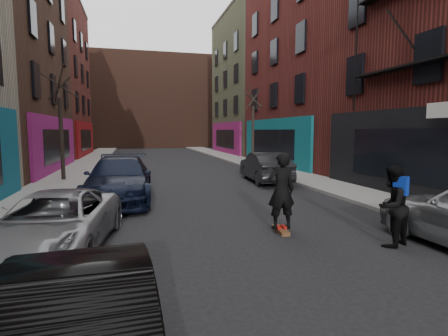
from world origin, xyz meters
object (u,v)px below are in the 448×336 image
parked_left_far (55,223)px  skateboarder (281,191)px  tree_left_far (61,116)px  parked_left_end (120,179)px  skateboard (281,230)px  tree_right_far (253,119)px  parked_right_end (265,167)px  pedestrian (392,206)px

parked_left_far → skateboarder: skateboarder is taller
tree_left_far → parked_left_end: bearing=-62.7°
parked_left_far → skateboarder: 5.38m
skateboard → parked_left_far: bearing=-175.4°
parked_left_far → skateboarder: size_ratio=2.35×
tree_right_far → parked_left_far: (-10.56, -17.28, -2.88)m
tree_left_far → parked_left_end: 7.03m
parked_left_far → tree_right_far: bearing=66.3°
parked_left_end → skateboard: bearing=-49.1°
tree_right_far → parked_right_end: bearing=-105.2°
tree_right_far → parked_right_end: tree_right_far is taller
parked_left_far → skateboarder: bearing=9.3°
tree_left_far → parked_left_far: bearing=-80.7°
parked_left_far → parked_left_end: parked_left_end is taller
tree_left_far → parked_left_end: tree_left_far is taller
tree_right_far → parked_right_end: 9.34m
tree_right_far → skateboarder: (-5.20, -17.13, -2.43)m
parked_right_end → skateboard: (-2.86, -8.53, -0.72)m
tree_left_far → tree_right_far: tree_right_far is taller
parked_right_end → skateboard: bearing=75.8°
tree_right_far → pedestrian: tree_right_far is taller
parked_left_end → parked_right_end: bearing=27.1°
tree_left_far → tree_right_far: (12.40, 6.00, 0.15)m
parked_left_end → skateboarder: bearing=-49.1°
parked_left_far → parked_right_end: size_ratio=1.00×
parked_left_end → skateboard: (4.20, -5.32, -0.78)m
skateboarder → pedestrian: bearing=143.8°
parked_left_end → parked_right_end: size_ratio=1.22×
tree_left_far → parked_right_end: (10.06, -2.61, -2.61)m
skateboarder → tree_left_far: bearing=-54.1°
skateboarder → pedestrian: size_ratio=1.07×
tree_right_far → parked_left_end: tree_right_far is taller
tree_left_far → tree_right_far: 13.78m
tree_left_far → skateboarder: 13.46m
tree_left_far → parked_right_end: tree_left_far is taller
tree_right_far → skateboard: bearing=-106.9°
tree_right_far → parked_left_far: 20.45m
parked_left_far → parked_left_end: 5.58m
skateboard → parked_left_end: bearing=131.4°
parked_left_far → pedestrian: (7.36, -1.49, 0.29)m
parked_right_end → pedestrian: 10.20m
tree_left_far → skateboard: bearing=-57.1°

